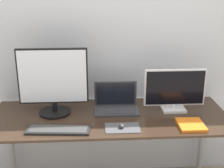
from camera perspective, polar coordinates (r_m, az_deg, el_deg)
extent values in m
cube|color=silver|center=(2.69, -0.89, 7.49)|extent=(7.00, 0.05, 2.50)
cube|color=#332319|center=(2.45, -0.38, -6.04)|extent=(1.86, 0.71, 0.02)
cylinder|color=#99999E|center=(2.99, -17.97, -10.34)|extent=(0.05, 0.05, 0.74)
cylinder|color=#99999E|center=(3.05, 16.14, -9.46)|extent=(0.05, 0.05, 0.74)
cylinder|color=black|center=(2.53, -10.37, -5.10)|extent=(0.24, 0.24, 0.02)
cylinder|color=black|center=(2.50, -10.44, -4.02)|extent=(0.04, 0.04, 0.08)
cube|color=black|center=(2.42, -10.77, 1.42)|extent=(0.54, 0.02, 0.43)
cube|color=silver|center=(2.41, -10.81, 1.32)|extent=(0.51, 0.01, 0.41)
cube|color=silver|center=(2.59, 11.16, -4.57)|extent=(0.19, 0.13, 0.02)
cylinder|color=silver|center=(2.57, 11.21, -3.94)|extent=(0.04, 0.04, 0.04)
cube|color=silver|center=(2.52, 11.41, -0.60)|extent=(0.49, 0.02, 0.30)
cube|color=black|center=(2.51, 11.48, -0.70)|extent=(0.46, 0.01, 0.27)
cube|color=#333338|center=(2.51, 0.81, -4.93)|extent=(0.35, 0.21, 0.02)
cube|color=#2D2D33|center=(2.49, 0.84, -4.86)|extent=(0.29, 0.11, 0.00)
cube|color=#333338|center=(2.57, 0.64, -1.69)|extent=(0.35, 0.01, 0.20)
cube|color=black|center=(2.56, 0.66, -1.77)|extent=(0.31, 0.00, 0.18)
cube|color=black|center=(2.25, -9.80, -8.26)|extent=(0.45, 0.18, 0.02)
cube|color=#383838|center=(2.25, -9.81, -8.05)|extent=(0.42, 0.15, 0.00)
cube|color=#47474C|center=(2.26, 1.92, -8.03)|extent=(0.25, 0.16, 0.00)
ellipsoid|color=#333333|center=(2.25, 1.77, -7.61)|extent=(0.04, 0.06, 0.03)
cube|color=orange|center=(2.35, 14.22, -7.26)|extent=(0.19, 0.21, 0.02)
cube|color=white|center=(2.35, 14.22, -7.26)|extent=(0.18, 0.21, 0.02)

